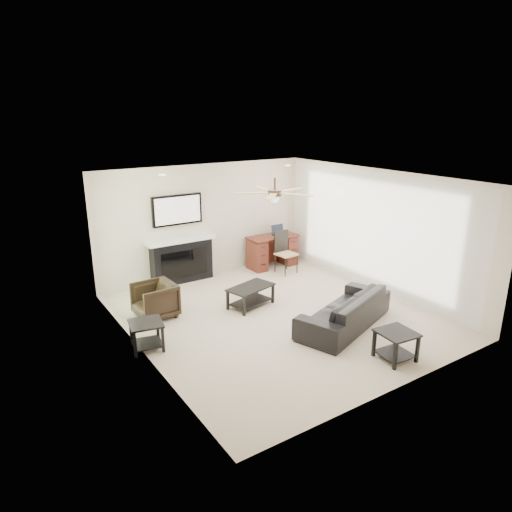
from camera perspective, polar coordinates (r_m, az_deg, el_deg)
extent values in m
plane|color=beige|center=(8.41, 2.57, -7.49)|extent=(5.50, 5.50, 0.00)
cube|color=white|center=(7.70, 2.82, 9.63)|extent=(5.00, 5.50, 0.04)
cube|color=beige|center=(10.24, -6.38, 4.41)|extent=(5.00, 0.04, 2.50)
cube|color=beige|center=(6.09, 18.08, -5.61)|extent=(5.00, 0.04, 2.50)
cube|color=beige|center=(6.87, -14.49, -2.64)|extent=(0.04, 5.50, 2.50)
cube|color=beige|center=(9.60, 14.90, 3.03)|extent=(0.04, 5.50, 2.50)
cube|color=white|center=(9.63, 14.25, 3.01)|extent=(0.04, 5.10, 2.40)
cube|color=#93BC89|center=(8.36, -17.68, -0.76)|extent=(0.04, 1.80, 2.10)
cylinder|color=#382619|center=(7.81, 2.36, 7.90)|extent=(1.40, 1.40, 0.30)
imported|color=black|center=(8.06, 11.00, -6.58)|extent=(2.24, 1.47, 0.61)
imported|color=black|center=(8.45, -12.52, -5.41)|extent=(0.74, 0.72, 0.64)
cube|color=black|center=(8.73, -0.67, -5.06)|extent=(1.00, 0.72, 0.40)
cube|color=black|center=(7.25, 17.05, -10.65)|extent=(0.57, 0.57, 0.45)
cube|color=black|center=(7.42, -13.50, -9.64)|extent=(0.59, 0.59, 0.45)
cube|color=black|center=(9.89, -9.36, 2.04)|extent=(1.52, 0.34, 1.91)
cube|color=#421710|center=(10.91, 2.06, 0.60)|extent=(1.22, 0.56, 0.76)
cube|color=black|center=(10.46, 3.81, 0.42)|extent=(0.45, 0.47, 0.97)
cube|color=black|center=(10.88, 3.01, 3.24)|extent=(0.33, 0.24, 0.23)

